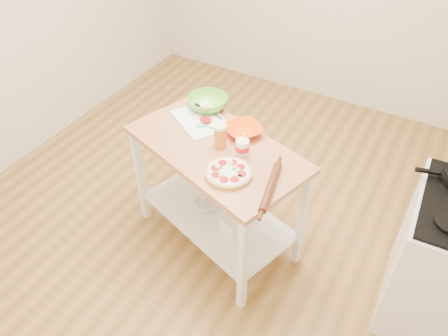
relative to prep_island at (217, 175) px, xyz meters
name	(u,v)px	position (x,y,z in m)	size (l,w,h in m)	color
room_shell	(212,69)	(-0.12, 0.16, 0.70)	(4.04, 4.54, 2.74)	olive
prep_island	(217,175)	(0.00, 0.00, 0.00)	(1.35, 0.99, 0.90)	#B9784C
pizza	(228,172)	(0.20, -0.20, 0.27)	(0.29, 0.29, 0.05)	tan
cutting_board	(202,119)	(-0.24, 0.20, 0.26)	(0.50, 0.47, 0.04)	white
spatula	(206,127)	(-0.16, 0.13, 0.27)	(0.15, 0.05, 0.01)	#38CEA6
knife	(205,109)	(-0.28, 0.31, 0.27)	(0.27, 0.09, 0.01)	silver
orange_bowl	(243,130)	(0.09, 0.21, 0.28)	(0.24, 0.24, 0.06)	#FF5207
green_bowl	(208,103)	(-0.28, 0.36, 0.29)	(0.29, 0.29, 0.09)	#5CBD2E
beer_pint	(220,136)	(0.02, 0.01, 0.34)	(0.08, 0.08, 0.17)	orange
yogurt_tub	(242,147)	(0.19, 0.01, 0.30)	(0.09, 0.09, 0.19)	white
rolling_pin	(271,187)	(0.48, -0.20, 0.27)	(0.05, 0.05, 0.41)	#5B2C14
shelf_glass_bowl	(208,203)	(-0.10, 0.03, -0.36)	(0.19, 0.19, 0.06)	silver
shelf_bin	(232,225)	(0.18, -0.10, -0.33)	(0.13, 0.13, 0.13)	white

